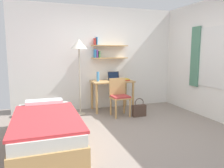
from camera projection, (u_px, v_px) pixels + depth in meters
ground_plane at (133, 134)px, 3.89m from camera, size 5.28×5.28×0.00m
wall_back at (101, 58)px, 5.60m from camera, size 4.40×0.27×2.60m
wall_right at (224, 60)px, 4.38m from camera, size 0.10×4.40×2.60m
bed at (46, 128)px, 3.50m from camera, size 0.99×2.05×0.54m
desk at (112, 86)px, 5.46m from camera, size 1.03×0.58×0.75m
desk_chair at (119, 95)px, 4.99m from camera, size 0.44×0.40×0.86m
standing_lamp at (79, 49)px, 4.92m from camera, size 0.38×0.38×1.75m
laptop at (114, 78)px, 5.53m from camera, size 0.31×0.22×0.22m
water_bottle at (98, 77)px, 5.32m from camera, size 0.07×0.07×0.24m
book_stack at (125, 79)px, 5.51m from camera, size 0.17×0.24×0.05m
handbag at (139, 110)px, 4.96m from camera, size 0.32×0.12×0.42m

